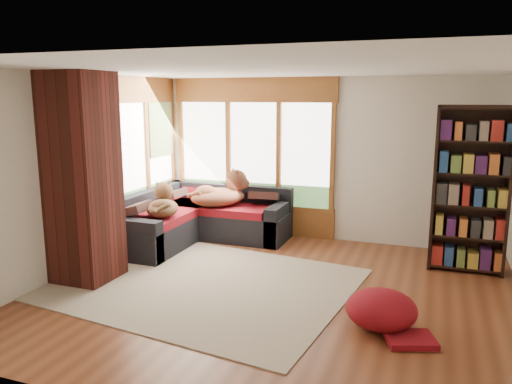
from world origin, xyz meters
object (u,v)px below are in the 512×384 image
Objects in this scene: area_rug at (196,282)px; dog_tan at (222,191)px; pouf at (381,308)px; brick_chimney at (83,179)px; bookshelf at (470,190)px; dog_brindle at (163,203)px; sectional_sofa at (193,221)px.

area_rug is 2.11m from dog_tan.
pouf is 3.72m from dog_tan.
dog_tan is (0.88, 2.25, -0.51)m from brick_chimney.
area_rug is at bearing -115.98° from dog_tan.
bookshelf is 2.43m from pouf.
dog_brindle is (-0.57, -0.90, -0.05)m from dog_tan.
dog_tan reaches higher than pouf.
dog_brindle is at bearing -171.82° from bookshelf.
bookshelf is 2.59× the size of dog_brindle.
area_rug is at bearing -153.16° from bookshelf.
dog_tan reaches higher than area_rug.
dog_tan is at bearing 68.67° from brick_chimney.
pouf reaches higher than area_rug.
dog_brindle reaches higher than sectional_sofa.
pouf is at bearing -2.00° from brick_chimney.
brick_chimney is 1.49m from dog_brindle.
brick_chimney reaches higher than sectional_sofa.
bookshelf is 3.08× the size of pouf.
sectional_sofa is 2.59× the size of dog_brindle.
bookshelf is (4.09, -0.09, 0.79)m from sectional_sofa.
dog_tan is at bearing 103.86° from area_rug.
sectional_sofa is 1.95m from area_rug.
brick_chimney is 3.65× the size of pouf.
area_rug is 5.26× the size of pouf.
brick_chimney is at bearing -156.65° from bookshelf.
sectional_sofa is 1.00× the size of bookshelf.
area_rug is 4.42× the size of dog_brindle.
brick_chimney is 1.90m from area_rug.
bookshelf is at bearing -44.37° from dog_tan.
dog_brindle is at bearing -100.70° from sectional_sofa.
dog_tan is (-3.66, 0.29, -0.30)m from bookshelf.
brick_chimney is 2.51× the size of dog_tan.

